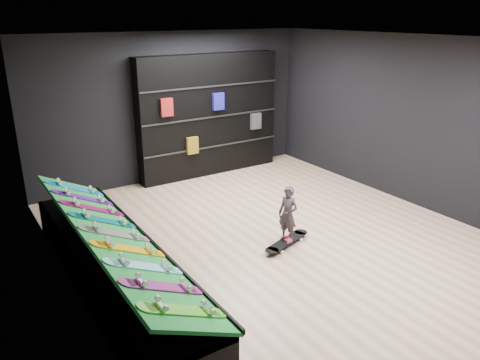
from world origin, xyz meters
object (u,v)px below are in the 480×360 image
display_rack (114,269)px  back_shelving (209,115)px  floor_skateboard (287,243)px  child (288,225)px

display_rack → back_shelving: back_shelving is taller
back_shelving → floor_skateboard: (-0.74, -3.65, -1.23)m
display_rack → child: child is taller
display_rack → floor_skateboard: size_ratio=4.59×
child → back_shelving: bearing=151.1°
back_shelving → child: back_shelving is taller
child → display_rack: bearing=-114.8°
display_rack → floor_skateboard: (2.55, -0.33, -0.20)m
floor_skateboard → display_rack: bearing=155.1°
display_rack → back_shelving: bearing=45.2°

